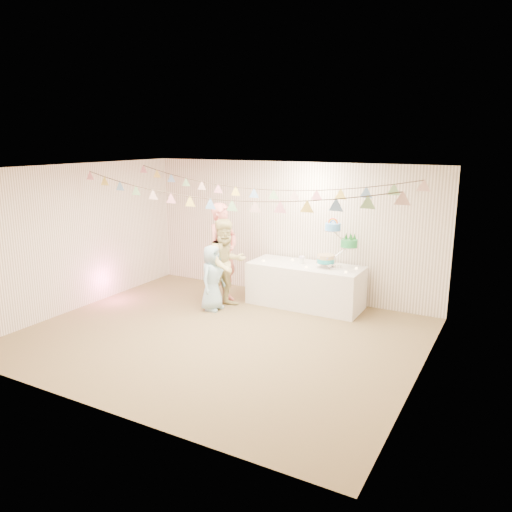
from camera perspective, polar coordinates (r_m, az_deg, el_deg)
The scene contains 24 objects.
floor at distance 7.95m, azimuth -4.09°, elevation -9.10°, with size 6.00×6.00×0.00m, color brown.
ceiling at distance 7.37m, azimuth -4.43°, elevation 9.93°, with size 6.00×6.00×0.00m, color beige.
back_wall at distance 9.70m, azimuth 3.80°, elevation 3.03°, with size 6.00×6.00×0.00m, color white.
front_wall at distance 5.70m, azimuth -18.06°, elevation -5.04°, with size 6.00×6.00×0.00m, color white.
left_wall at distance 9.50m, azimuth -19.65°, elevation 2.05°, with size 5.00×5.00×0.00m, color white.
right_wall at distance 6.48m, azimuth 18.66°, elevation -2.89°, with size 5.00×5.00×0.00m, color white.
table at distance 9.24m, azimuth 5.67°, elevation -3.35°, with size 2.08×0.83×0.78m, color white.
cake_stand at distance 8.90m, azimuth 9.17°, elevation 1.05°, with size 0.74×0.44×0.83m, color silver, non-canonical shape.
cake_bottom at distance 8.97m, azimuth 8.06°, elevation -0.97°, with size 0.31×0.31×0.15m, color #25A7AD, non-canonical shape.
cake_middle at distance 8.94m, azimuth 10.44°, elevation 0.67°, with size 0.27×0.27×0.22m, color #209447, non-canonical shape.
cake_top_tier at distance 8.85m, azimuth 8.79°, elevation 2.39°, with size 0.25×0.25×0.19m, color #4C9DF1, non-canonical shape.
platter at distance 9.29m, azimuth 2.76°, elevation -0.83°, with size 0.34×0.34×0.02m, color white.
posy at distance 9.20m, azimuth 5.27°, elevation -0.59°, with size 0.13×0.13×0.15m, color white, non-canonical shape.
person_adult_a at distance 9.30m, azimuth -3.81°, elevation 0.32°, with size 0.69×0.45×1.88m, color #DC7973.
person_adult_b at distance 9.02m, azimuth -3.41°, elevation -0.88°, with size 0.80×0.62×1.64m, color #CCBF7D.
person_child at distance 8.96m, azimuth -5.01°, elevation -2.50°, with size 0.58×0.38×1.19m, color #96C2D4.
bunting_back at distance 8.32m, azimuth -0.22°, elevation 8.64°, with size 5.60×1.10×0.40m, color pink, non-canonical shape.
bunting_front at distance 7.22m, azimuth -5.26°, elevation 7.62°, with size 5.60×0.90×0.36m, color #72A5E5, non-canonical shape.
tealight_0 at distance 9.33m, azimuth 0.84°, elevation -0.53°, with size 0.04×0.04×0.03m, color #FFD88C.
tealight_1 at distance 9.42m, azimuth 4.20°, elevation -0.42°, with size 0.04×0.04×0.03m, color #FFD88C.
tealight_2 at distance 8.89m, azimuth 5.76°, elevation -1.29°, with size 0.04×0.04×0.03m, color #FFD88C.
tealight_3 at distance 9.20m, azimuth 8.27°, elevation -0.87°, with size 0.04×0.04×0.03m, color #FFD88C.
tealight_4 at distance 8.69m, azimuth 10.24°, elevation -1.80°, with size 0.04×0.04×0.03m, color #FFD88C.
tealight_5 at distance 8.97m, azimuth 11.40°, elevation -1.37°, with size 0.04×0.04×0.03m, color #FFD88C.
Camera 1 is at (4.01, -6.16, 3.04)m, focal length 35.00 mm.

